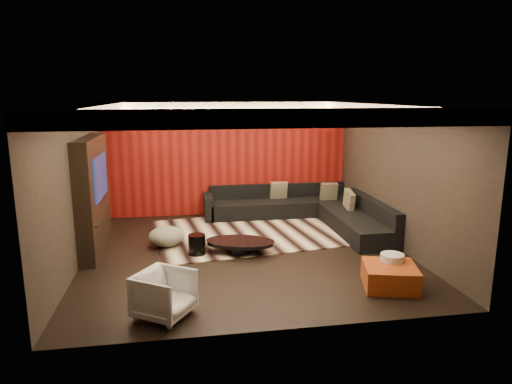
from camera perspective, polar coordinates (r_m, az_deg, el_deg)
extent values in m
cube|color=black|center=(8.85, -1.28, -7.60)|extent=(6.00, 6.00, 0.02)
cube|color=silver|center=(8.34, -1.37, 10.97)|extent=(6.00, 6.00, 0.02)
cube|color=black|center=(11.43, -3.51, 4.16)|extent=(6.00, 0.02, 2.80)
cube|color=black|center=(8.59, -21.61, 0.68)|extent=(0.02, 6.00, 2.80)
cube|color=black|center=(9.39, 17.18, 1.91)|extent=(0.02, 6.00, 2.80)
cube|color=#6B0C0A|center=(11.39, -3.48, 4.14)|extent=(5.98, 0.05, 2.78)
cube|color=silver|center=(11.02, -3.42, 10.60)|extent=(6.00, 0.60, 0.22)
cube|color=silver|center=(5.68, 2.59, 9.22)|extent=(6.00, 0.60, 0.22)
cube|color=silver|center=(8.39, -20.20, 9.43)|extent=(0.60, 4.80, 0.22)
cube|color=silver|center=(9.13, 15.92, 9.86)|extent=(0.60, 4.80, 0.22)
cube|color=#FFD899|center=(10.68, -3.21, 10.08)|extent=(4.80, 0.08, 0.04)
cube|color=#FFD899|center=(6.02, 1.90, 8.53)|extent=(4.80, 0.08, 0.04)
cube|color=#FFD899|center=(8.34, -17.83, 8.96)|extent=(0.08, 4.80, 0.04)
cube|color=#FFD899|center=(8.99, 13.90, 9.37)|extent=(0.08, 4.80, 0.04)
cube|color=black|center=(9.20, -19.74, -0.38)|extent=(0.30, 2.00, 2.20)
cube|color=black|center=(9.10, -18.91, 1.80)|extent=(0.04, 1.30, 0.80)
cube|color=black|center=(9.26, -18.59, -2.76)|extent=(0.04, 1.60, 0.04)
cube|color=beige|center=(10.05, -0.94, -5.05)|extent=(4.37, 3.52, 0.02)
cylinder|color=black|center=(8.79, -1.99, -6.77)|extent=(1.64, 1.64, 0.22)
cylinder|color=black|center=(8.70, -7.41, -6.52)|extent=(0.40, 0.40, 0.38)
ellipsoid|color=beige|center=(9.28, -11.12, -5.45)|extent=(0.86, 0.86, 0.39)
cylinder|color=silver|center=(7.78, 16.58, -9.07)|extent=(0.38, 0.38, 0.47)
cube|color=#A92E15|center=(7.59, 16.38, -10.06)|extent=(0.98, 0.98, 0.35)
imported|color=silver|center=(6.45, -11.38, -12.45)|extent=(0.96, 0.96, 0.64)
cube|color=black|center=(11.42, 3.07, -1.98)|extent=(3.50, 0.90, 0.40)
cube|color=black|center=(11.66, 2.72, 0.22)|extent=(3.50, 0.20, 0.35)
cube|color=black|center=(10.18, 12.43, -4.01)|extent=(0.90, 2.60, 0.40)
cube|color=black|center=(10.22, 14.34, -1.86)|extent=(0.20, 2.60, 0.35)
cube|color=black|center=(11.14, -5.99, -1.85)|extent=(0.20, 0.90, 0.60)
cube|color=#C9BA93|center=(11.46, 2.85, 0.24)|extent=(0.42, 0.20, 0.44)
cube|color=#C9BA93|center=(11.44, 9.10, 0.07)|extent=(0.42, 0.20, 0.44)
cube|color=#C9BA93|center=(10.59, 11.57, -0.99)|extent=(0.12, 0.50, 0.50)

